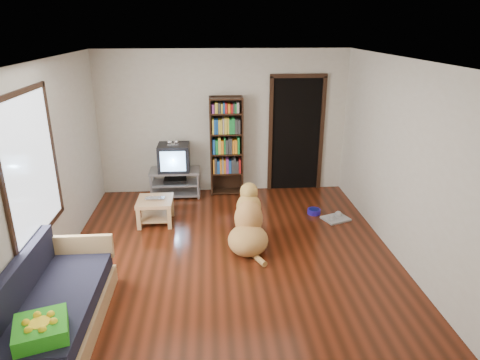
{
  "coord_description": "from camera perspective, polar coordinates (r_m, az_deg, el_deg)",
  "views": [
    {
      "loc": [
        -0.24,
        -5.16,
        3.0
      ],
      "look_at": [
        0.17,
        0.55,
        0.9
      ],
      "focal_mm": 32.0,
      "sensor_mm": 36.0,
      "label": 1
    }
  ],
  "objects": [
    {
      "name": "dog",
      "position": [
        6.06,
        1.14,
        -6.01
      ],
      "size": [
        0.63,
        1.11,
        0.9
      ],
      "color": "tan",
      "rests_on": "ground"
    },
    {
      "name": "ground",
      "position": [
        5.97,
        -1.28,
        -10.0
      ],
      "size": [
        5.0,
        5.0,
        0.0
      ],
      "primitive_type": "plane",
      "color": "#511D0E",
      "rests_on": "ground"
    },
    {
      "name": "wall_back",
      "position": [
        7.85,
        -2.27,
        7.63
      ],
      "size": [
        4.5,
        0.0,
        4.5
      ],
      "primitive_type": "plane",
      "rotation": [
        1.57,
        0.0,
        0.0
      ],
      "color": "beige",
      "rests_on": "ground"
    },
    {
      "name": "wall_right",
      "position": [
        5.97,
        20.73,
        2.28
      ],
      "size": [
        0.0,
        5.0,
        5.0
      ],
      "primitive_type": "plane",
      "rotation": [
        1.57,
        0.0,
        -1.57
      ],
      "color": "beige",
      "rests_on": "ground"
    },
    {
      "name": "tv_stand",
      "position": [
        7.93,
        -8.62,
        -0.24
      ],
      "size": [
        0.9,
        0.45,
        0.5
      ],
      "color": "#99999E",
      "rests_on": "ground"
    },
    {
      "name": "laptop",
      "position": [
        6.82,
        -11.32,
        -2.55
      ],
      "size": [
        0.31,
        0.2,
        0.02
      ],
      "primitive_type": "imported",
      "rotation": [
        0.0,
        0.0,
        -0.02
      ],
      "color": "#B8B8BC",
      "rests_on": "coffee_table"
    },
    {
      "name": "wall_left",
      "position": [
        5.8,
        -24.2,
        1.27
      ],
      "size": [
        0.0,
        5.0,
        5.0
      ],
      "primitive_type": "plane",
      "rotation": [
        1.57,
        0.0,
        1.57
      ],
      "color": "beige",
      "rests_on": "ground"
    },
    {
      "name": "doorway",
      "position": [
        8.03,
        7.49,
        6.42
      ],
      "size": [
        1.03,
        0.05,
        2.19
      ],
      "color": "black",
      "rests_on": "wall_back"
    },
    {
      "name": "dog_bowl",
      "position": [
        7.28,
        9.83,
        -4.15
      ],
      "size": [
        0.22,
        0.22,
        0.08
      ],
      "primitive_type": "cylinder",
      "color": "#251699",
      "rests_on": "ground"
    },
    {
      "name": "coffee_table",
      "position": [
        6.9,
        -11.22,
        -3.47
      ],
      "size": [
        0.55,
        0.55,
        0.4
      ],
      "color": "tan",
      "rests_on": "ground"
    },
    {
      "name": "grey_rag",
      "position": [
        7.15,
        12.63,
        -5.05
      ],
      "size": [
        0.49,
        0.44,
        0.03
      ],
      "primitive_type": "cube",
      "rotation": [
        0.0,
        0.0,
        0.37
      ],
      "color": "#A8A8A8",
      "rests_on": "ground"
    },
    {
      "name": "sofa",
      "position": [
        4.95,
        -23.51,
        -15.38
      ],
      "size": [
        0.8,
        1.8,
        0.8
      ],
      "color": "tan",
      "rests_on": "ground"
    },
    {
      "name": "green_cushion",
      "position": [
        4.31,
        -24.98,
        -17.61
      ],
      "size": [
        0.55,
        0.55,
        0.15
      ],
      "primitive_type": "cube",
      "rotation": [
        0.0,
        0.0,
        0.32
      ],
      "color": "green",
      "rests_on": "sofa"
    },
    {
      "name": "window",
      "position": [
        5.29,
        -26.08,
        1.57
      ],
      "size": [
        0.03,
        1.46,
        1.7
      ],
      "color": "white",
      "rests_on": "wall_left"
    },
    {
      "name": "ceiling",
      "position": [
        5.18,
        -1.51,
        15.72
      ],
      "size": [
        5.0,
        5.0,
        0.0
      ],
      "primitive_type": "plane",
      "rotation": [
        3.14,
        0.0,
        0.0
      ],
      "color": "white",
      "rests_on": "ground"
    },
    {
      "name": "crt_tv",
      "position": [
        7.8,
        -8.79,
        3.08
      ],
      "size": [
        0.55,
        0.52,
        0.58
      ],
      "color": "black",
      "rests_on": "tv_stand"
    },
    {
      "name": "bookshelf",
      "position": [
        7.77,
        -1.83,
        5.23
      ],
      "size": [
        0.6,
        0.3,
        1.8
      ],
      "color": "black",
      "rests_on": "ground"
    },
    {
      "name": "wall_front",
      "position": [
        3.17,
        0.85,
        -12.32
      ],
      "size": [
        4.5,
        0.0,
        4.5
      ],
      "primitive_type": "plane",
      "rotation": [
        -1.57,
        0.0,
        0.0
      ],
      "color": "beige",
      "rests_on": "ground"
    }
  ]
}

